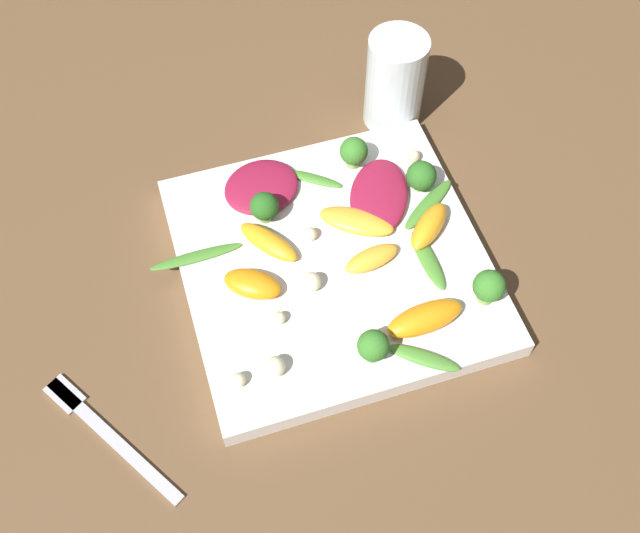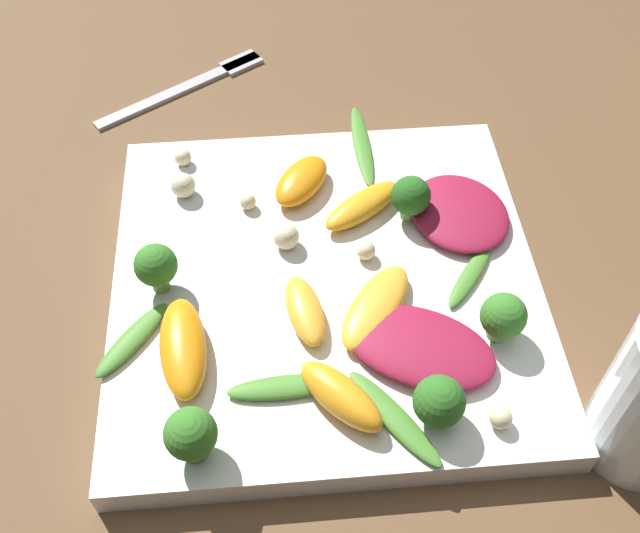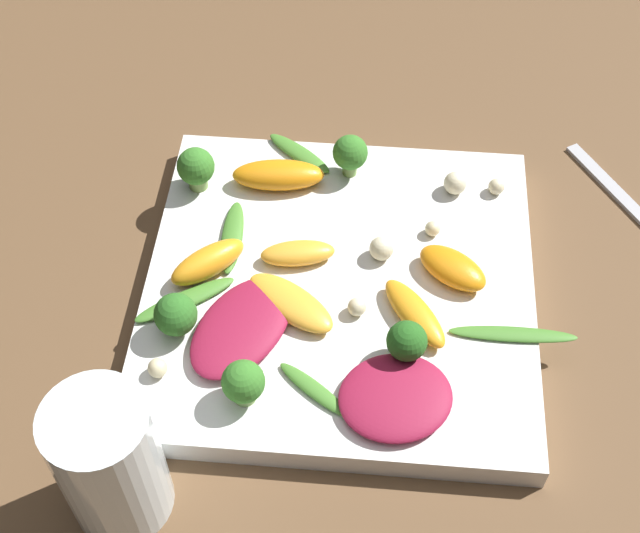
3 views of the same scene
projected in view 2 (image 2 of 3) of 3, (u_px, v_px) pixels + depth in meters
ground_plane at (326, 294)px, 0.53m from camera, size 2.40×2.40×0.00m
plate at (326, 285)px, 0.52m from camera, size 0.29×0.29×0.02m
fork at (199, 80)px, 0.68m from camera, size 0.10×0.15×0.01m
radicchio_leaf_0 at (459, 213)px, 0.54m from camera, size 0.10×0.09×0.01m
radicchio_leaf_1 at (420, 347)px, 0.47m from camera, size 0.10×0.11×0.01m
orange_segment_0 at (362, 206)px, 0.55m from camera, size 0.06×0.07×0.02m
orange_segment_1 at (183, 347)px, 0.47m from camera, size 0.08×0.04×0.02m
orange_segment_2 at (301, 181)px, 0.56m from camera, size 0.06×0.06×0.02m
orange_segment_3 at (376, 307)px, 0.49m from camera, size 0.08×0.07×0.01m
orange_segment_4 at (340, 396)px, 0.45m from camera, size 0.06×0.06×0.02m
orange_segment_5 at (305, 311)px, 0.49m from camera, size 0.06×0.03×0.02m
broccoli_floret_0 at (503, 317)px, 0.47m from camera, size 0.03×0.03×0.04m
broccoli_floret_1 at (411, 197)px, 0.53m from camera, size 0.03×0.03×0.04m
broccoli_floret_2 at (439, 402)px, 0.43m from camera, size 0.03×0.03×0.04m
broccoli_floret_3 at (156, 261)px, 0.50m from camera, size 0.03×0.03×0.04m
broccoli_floret_4 at (191, 435)px, 0.42m from camera, size 0.03×0.03×0.04m
arugula_sprig_0 at (362, 145)px, 0.60m from camera, size 0.09×0.01×0.00m
arugula_sprig_1 at (470, 276)px, 0.51m from camera, size 0.06×0.05×0.01m
arugula_sprig_2 at (286, 387)px, 0.46m from camera, size 0.02×0.07×0.01m
arugula_sprig_3 at (132, 339)px, 0.48m from camera, size 0.06×0.05×0.01m
arugula_sprig_4 at (394, 418)px, 0.44m from camera, size 0.07×0.06×0.01m
macadamia_nut_0 at (183, 157)px, 0.58m from camera, size 0.01×0.01×0.01m
macadamia_nut_1 at (286, 236)px, 0.53m from camera, size 0.02×0.02×0.02m
macadamia_nut_2 at (248, 202)px, 0.55m from camera, size 0.01×0.01×0.01m
macadamia_nut_3 at (501, 418)px, 0.44m from camera, size 0.01×0.01×0.01m
macadamia_nut_4 at (183, 185)px, 0.56m from camera, size 0.02×0.02×0.02m
macadamia_nut_5 at (366, 251)px, 0.52m from camera, size 0.01×0.01×0.01m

